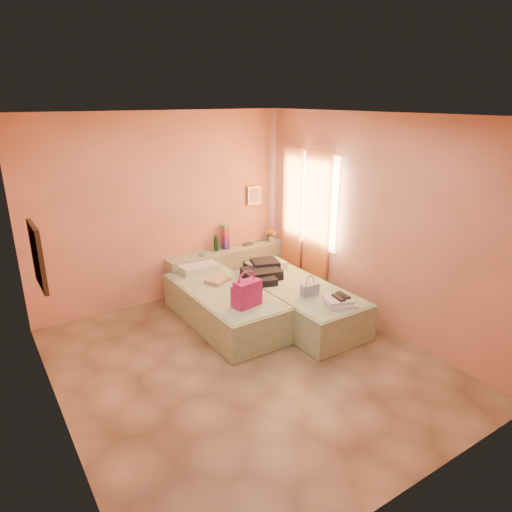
{
  "coord_description": "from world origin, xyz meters",
  "views": [
    {
      "loc": [
        -2.44,
        -3.96,
        2.97
      ],
      "look_at": [
        0.7,
        0.85,
        0.96
      ],
      "focal_mm": 32.0,
      "sensor_mm": 36.0,
      "label": 1
    }
  ],
  "objects_px": {
    "headboard_ledge": "(228,269)",
    "bed_right": "(298,303)",
    "water_bottle": "(216,244)",
    "magenta_handbag": "(247,293)",
    "flower_vase": "(272,235)",
    "towel_stack": "(341,302)",
    "blue_handbag": "(310,290)",
    "bed_left": "(225,306)",
    "green_book": "(247,244)"
  },
  "relations": [
    {
      "from": "headboard_ledge",
      "to": "bed_right",
      "type": "relative_size",
      "value": 1.02
    },
    {
      "from": "water_bottle",
      "to": "magenta_handbag",
      "type": "height_order",
      "value": "water_bottle"
    },
    {
      "from": "flower_vase",
      "to": "towel_stack",
      "type": "height_order",
      "value": "flower_vase"
    },
    {
      "from": "headboard_ledge",
      "to": "towel_stack",
      "type": "distance_m",
      "value": 2.32
    },
    {
      "from": "headboard_ledge",
      "to": "flower_vase",
      "type": "bearing_deg",
      "value": -0.84
    },
    {
      "from": "magenta_handbag",
      "to": "headboard_ledge",
      "type": "bearing_deg",
      "value": 58.9
    },
    {
      "from": "bed_right",
      "to": "water_bottle",
      "type": "distance_m",
      "value": 1.73
    },
    {
      "from": "flower_vase",
      "to": "water_bottle",
      "type": "bearing_deg",
      "value": 176.4
    },
    {
      "from": "blue_handbag",
      "to": "towel_stack",
      "type": "relative_size",
      "value": 0.7
    },
    {
      "from": "headboard_ledge",
      "to": "blue_handbag",
      "type": "relative_size",
      "value": 8.4
    },
    {
      "from": "flower_vase",
      "to": "blue_handbag",
      "type": "xyz_separation_m",
      "value": [
        -0.66,
        -1.83,
        -0.19
      ]
    },
    {
      "from": "bed_right",
      "to": "bed_left",
      "type": "bearing_deg",
      "value": 151.47
    },
    {
      "from": "bed_left",
      "to": "blue_handbag",
      "type": "relative_size",
      "value": 8.2
    },
    {
      "from": "blue_handbag",
      "to": "bed_left",
      "type": "bearing_deg",
      "value": 139.24
    },
    {
      "from": "water_bottle",
      "to": "green_book",
      "type": "relative_size",
      "value": 1.54
    },
    {
      "from": "magenta_handbag",
      "to": "flower_vase",
      "type": "bearing_deg",
      "value": 38.29
    },
    {
      "from": "blue_handbag",
      "to": "water_bottle",
      "type": "bearing_deg",
      "value": 103.24
    },
    {
      "from": "bed_left",
      "to": "green_book",
      "type": "distance_m",
      "value": 1.58
    },
    {
      "from": "flower_vase",
      "to": "green_book",
      "type": "bearing_deg",
      "value": 172.6
    },
    {
      "from": "green_book",
      "to": "blue_handbag",
      "type": "distance_m",
      "value": 1.9
    },
    {
      "from": "magenta_handbag",
      "to": "bed_left",
      "type": "bearing_deg",
      "value": 80.07
    },
    {
      "from": "magenta_handbag",
      "to": "blue_handbag",
      "type": "xyz_separation_m",
      "value": [
        0.86,
        -0.19,
        -0.09
      ]
    },
    {
      "from": "bed_left",
      "to": "magenta_handbag",
      "type": "height_order",
      "value": "magenta_handbag"
    },
    {
      "from": "bed_right",
      "to": "blue_handbag",
      "type": "distance_m",
      "value": 0.45
    },
    {
      "from": "flower_vase",
      "to": "bed_right",
      "type": "bearing_deg",
      "value": -111.79
    },
    {
      "from": "towel_stack",
      "to": "blue_handbag",
      "type": "bearing_deg",
      "value": 105.0
    },
    {
      "from": "magenta_handbag",
      "to": "towel_stack",
      "type": "height_order",
      "value": "magenta_handbag"
    },
    {
      "from": "water_bottle",
      "to": "blue_handbag",
      "type": "relative_size",
      "value": 1.02
    },
    {
      "from": "bed_left",
      "to": "green_book",
      "type": "height_order",
      "value": "green_book"
    },
    {
      "from": "green_book",
      "to": "magenta_handbag",
      "type": "height_order",
      "value": "magenta_handbag"
    },
    {
      "from": "water_bottle",
      "to": "magenta_handbag",
      "type": "distance_m",
      "value": 1.77
    },
    {
      "from": "green_book",
      "to": "towel_stack",
      "type": "relative_size",
      "value": 0.46
    },
    {
      "from": "headboard_ledge",
      "to": "magenta_handbag",
      "type": "relative_size",
      "value": 5.76
    },
    {
      "from": "bed_right",
      "to": "towel_stack",
      "type": "relative_size",
      "value": 5.71
    },
    {
      "from": "flower_vase",
      "to": "bed_left",
      "type": "bearing_deg",
      "value": -145.49
    },
    {
      "from": "headboard_ledge",
      "to": "flower_vase",
      "type": "height_order",
      "value": "flower_vase"
    },
    {
      "from": "bed_left",
      "to": "magenta_handbag",
      "type": "distance_m",
      "value": 0.73
    },
    {
      "from": "towel_stack",
      "to": "bed_left",
      "type": "bearing_deg",
      "value": 127.94
    },
    {
      "from": "green_book",
      "to": "blue_handbag",
      "type": "relative_size",
      "value": 0.66
    },
    {
      "from": "bed_right",
      "to": "towel_stack",
      "type": "height_order",
      "value": "towel_stack"
    },
    {
      "from": "bed_right",
      "to": "water_bottle",
      "type": "xyz_separation_m",
      "value": [
        -0.42,
        1.59,
        0.52
      ]
    },
    {
      "from": "bed_left",
      "to": "flower_vase",
      "type": "bearing_deg",
      "value": 34.39
    },
    {
      "from": "green_book",
      "to": "bed_right",
      "type": "bearing_deg",
      "value": -110.36
    },
    {
      "from": "magenta_handbag",
      "to": "blue_handbag",
      "type": "height_order",
      "value": "magenta_handbag"
    },
    {
      "from": "bed_left",
      "to": "water_bottle",
      "type": "relative_size",
      "value": 8.03
    },
    {
      "from": "flower_vase",
      "to": "blue_handbag",
      "type": "distance_m",
      "value": 1.95
    },
    {
      "from": "bed_left",
      "to": "blue_handbag",
      "type": "xyz_separation_m",
      "value": [
        0.85,
        -0.79,
        0.33
      ]
    },
    {
      "from": "water_bottle",
      "to": "flower_vase",
      "type": "distance_m",
      "value": 1.03
    },
    {
      "from": "bed_left",
      "to": "green_book",
      "type": "xyz_separation_m",
      "value": [
        1.06,
        1.1,
        0.41
      ]
    },
    {
      "from": "water_bottle",
      "to": "magenta_handbag",
      "type": "xyz_separation_m",
      "value": [
        -0.49,
        -1.7,
        -0.11
      ]
    }
  ]
}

